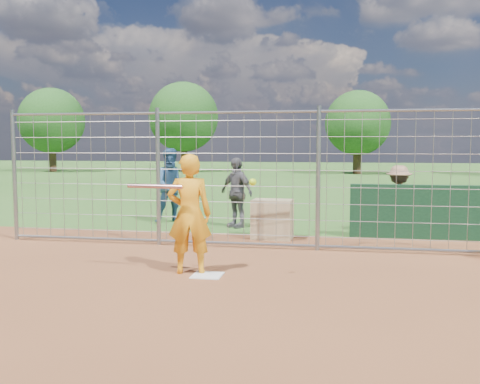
% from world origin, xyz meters
% --- Properties ---
extents(ground, '(100.00, 100.00, 0.00)m').
position_xyz_m(ground, '(0.00, 0.00, 0.00)').
color(ground, '#2D591E').
rests_on(ground, ground).
extents(infield_dirt, '(18.00, 18.00, 0.00)m').
position_xyz_m(infield_dirt, '(0.00, -3.00, 0.01)').
color(infield_dirt, brown).
rests_on(infield_dirt, ground).
extents(home_plate, '(0.43, 0.43, 0.02)m').
position_xyz_m(home_plate, '(0.00, -0.20, 0.01)').
color(home_plate, silver).
rests_on(home_plate, ground).
extents(dugout_wall, '(2.60, 0.20, 1.10)m').
position_xyz_m(dugout_wall, '(3.40, 3.60, 0.55)').
color(dugout_wall, '#11381E').
rests_on(dugout_wall, ground).
extents(batter, '(0.72, 0.54, 1.78)m').
position_xyz_m(batter, '(-0.30, -0.08, 0.89)').
color(batter, orange).
rests_on(batter, ground).
extents(bystander_a, '(1.10, 1.01, 1.82)m').
position_xyz_m(bystander_a, '(-2.14, 4.85, 0.91)').
color(bystander_a, navy).
rests_on(bystander_a, ground).
extents(bystander_b, '(1.01, 0.86, 1.62)m').
position_xyz_m(bystander_b, '(-0.46, 4.42, 0.81)').
color(bystander_b, '#545358').
rests_on(bystander_b, ground).
extents(bystander_c, '(0.97, 0.57, 1.47)m').
position_xyz_m(bystander_c, '(3.13, 4.15, 0.74)').
color(bystander_c, '#90674E').
rests_on(bystander_c, ground).
extents(equipment_bin, '(0.83, 0.60, 0.80)m').
position_xyz_m(equipment_bin, '(0.55, 3.05, 0.40)').
color(equipment_bin, tan).
rests_on(equipment_bin, ground).
extents(equipment_in_play, '(1.92, 0.14, 0.16)m').
position_xyz_m(equipment_in_play, '(-0.40, -0.29, 1.33)').
color(equipment_in_play, silver).
rests_on(equipment_in_play, ground).
extents(backstop_fence, '(9.08, 0.08, 2.60)m').
position_xyz_m(backstop_fence, '(0.00, 2.00, 1.26)').
color(backstop_fence, gray).
rests_on(backstop_fence, ground).
extents(tree_line, '(44.66, 6.72, 6.48)m').
position_xyz_m(tree_line, '(3.13, 28.13, 3.71)').
color(tree_line, '#3F2B19').
rests_on(tree_line, ground).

